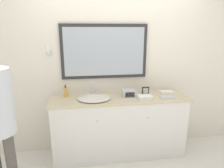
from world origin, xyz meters
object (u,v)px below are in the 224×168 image
object	(u,v)px
soap_bottle	(66,92)
appliance_box	(129,93)
sink_basin	(94,98)
picture_frame	(146,91)

from	to	relation	value
soap_bottle	appliance_box	distance (m)	0.90
sink_basin	appliance_box	bearing A→B (deg)	2.41
sink_basin	appliance_box	size ratio (longest dim) A/B	2.41
sink_basin	appliance_box	distance (m)	0.50
sink_basin	soap_bottle	bearing A→B (deg)	157.47
sink_basin	soap_bottle	size ratio (longest dim) A/B	2.60
sink_basin	appliance_box	xyz separation A→B (m)	(0.50, 0.02, 0.03)
sink_basin	picture_frame	world-z (taller)	sink_basin
appliance_box	sink_basin	bearing A→B (deg)	-177.59
appliance_box	picture_frame	world-z (taller)	picture_frame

